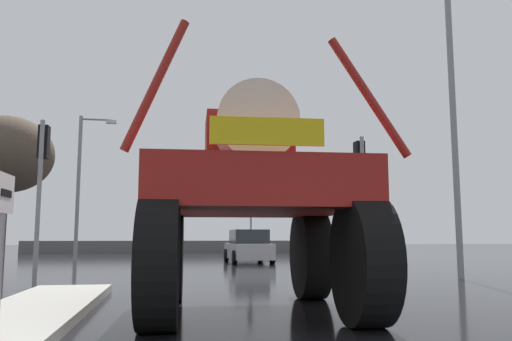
{
  "coord_description": "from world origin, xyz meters",
  "views": [
    {
      "loc": [
        -1.81,
        -2.74,
        1.19
      ],
      "look_at": [
        -0.02,
        8.03,
        2.58
      ],
      "focal_mm": 36.57,
      "sensor_mm": 36.0,
      "label": 1
    }
  ],
  "objects_px": {
    "traffic_signal_near_right": "(361,176)",
    "streetlight_far_left": "(82,179)",
    "oversize_sprayer": "(250,202)",
    "traffic_signal_near_left": "(42,165)",
    "traffic_signal_far_left": "(250,208)",
    "sedan_ahead": "(248,247)",
    "bare_tree_left": "(7,155)",
    "lane_arrow_sign": "(2,222)",
    "streetlight_near_right": "(458,101)"
  },
  "relations": [
    {
      "from": "lane_arrow_sign",
      "to": "streetlight_far_left",
      "type": "xyz_separation_m",
      "value": [
        -2.46,
        20.13,
        2.64
      ]
    },
    {
      "from": "traffic_signal_near_left",
      "to": "sedan_ahead",
      "type": "bearing_deg",
      "value": 57.5
    },
    {
      "from": "traffic_signal_near_right",
      "to": "streetlight_far_left",
      "type": "relative_size",
      "value": 0.55
    },
    {
      "from": "traffic_signal_near_left",
      "to": "traffic_signal_far_left",
      "type": "bearing_deg",
      "value": 64.23
    },
    {
      "from": "streetlight_far_left",
      "to": "bare_tree_left",
      "type": "distance_m",
      "value": 6.28
    },
    {
      "from": "lane_arrow_sign",
      "to": "bare_tree_left",
      "type": "xyz_separation_m",
      "value": [
        -4.15,
        14.09,
        2.85
      ]
    },
    {
      "from": "oversize_sprayer",
      "to": "streetlight_far_left",
      "type": "bearing_deg",
      "value": 19.78
    },
    {
      "from": "lane_arrow_sign",
      "to": "traffic_signal_near_left",
      "type": "bearing_deg",
      "value": 100.33
    },
    {
      "from": "oversize_sprayer",
      "to": "traffic_signal_near_right",
      "type": "height_order",
      "value": "oversize_sprayer"
    },
    {
      "from": "streetlight_far_left",
      "to": "sedan_ahead",
      "type": "bearing_deg",
      "value": -13.68
    },
    {
      "from": "sedan_ahead",
      "to": "traffic_signal_near_right",
      "type": "xyz_separation_m",
      "value": [
        1.51,
        -10.73,
        2.15
      ]
    },
    {
      "from": "lane_arrow_sign",
      "to": "streetlight_near_right",
      "type": "distance_m",
      "value": 13.21
    },
    {
      "from": "oversize_sprayer",
      "to": "traffic_signal_far_left",
      "type": "relative_size",
      "value": 1.32
    },
    {
      "from": "oversize_sprayer",
      "to": "traffic_signal_near_left",
      "type": "relative_size",
      "value": 1.24
    },
    {
      "from": "traffic_signal_near_right",
      "to": "streetlight_near_right",
      "type": "xyz_separation_m",
      "value": [
        3.11,
        0.16,
        2.28
      ]
    },
    {
      "from": "traffic_signal_far_left",
      "to": "sedan_ahead",
      "type": "bearing_deg",
      "value": -99.8
    },
    {
      "from": "oversize_sprayer",
      "to": "traffic_signal_far_left",
      "type": "xyz_separation_m",
      "value": [
        3.29,
        21.27,
        1.05
      ]
    },
    {
      "from": "streetlight_near_right",
      "to": "bare_tree_left",
      "type": "distance_m",
      "value": 15.68
    },
    {
      "from": "oversize_sprayer",
      "to": "traffic_signal_near_right",
      "type": "xyz_separation_m",
      "value": [
        3.88,
        5.19,
        1.11
      ]
    },
    {
      "from": "oversize_sprayer",
      "to": "streetlight_far_left",
      "type": "xyz_separation_m",
      "value": [
        -5.57,
        17.86,
        2.23
      ]
    },
    {
      "from": "streetlight_far_left",
      "to": "oversize_sprayer",
      "type": "bearing_deg",
      "value": -72.67
    },
    {
      "from": "traffic_signal_near_right",
      "to": "streetlight_far_left",
      "type": "height_order",
      "value": "streetlight_far_left"
    },
    {
      "from": "streetlight_near_right",
      "to": "sedan_ahead",
      "type": "bearing_deg",
      "value": 113.6
    },
    {
      "from": "oversize_sprayer",
      "to": "sedan_ahead",
      "type": "distance_m",
      "value": 16.14
    },
    {
      "from": "streetlight_far_left",
      "to": "bare_tree_left",
      "type": "relative_size",
      "value": 1.26
    },
    {
      "from": "streetlight_near_right",
      "to": "bare_tree_left",
      "type": "xyz_separation_m",
      "value": [
        -14.26,
        6.47,
        -0.95
      ]
    },
    {
      "from": "traffic_signal_far_left",
      "to": "streetlight_near_right",
      "type": "relative_size",
      "value": 0.41
    },
    {
      "from": "traffic_signal_near_right",
      "to": "traffic_signal_far_left",
      "type": "distance_m",
      "value": 16.09
    },
    {
      "from": "streetlight_near_right",
      "to": "oversize_sprayer",
      "type": "bearing_deg",
      "value": -142.55
    },
    {
      "from": "sedan_ahead",
      "to": "bare_tree_left",
      "type": "height_order",
      "value": "bare_tree_left"
    },
    {
      "from": "traffic_signal_near_right",
      "to": "streetlight_near_right",
      "type": "bearing_deg",
      "value": 2.91
    },
    {
      "from": "streetlight_far_left",
      "to": "traffic_signal_near_right",
      "type": "bearing_deg",
      "value": -53.28
    },
    {
      "from": "oversize_sprayer",
      "to": "streetlight_far_left",
      "type": "distance_m",
      "value": 18.84
    },
    {
      "from": "sedan_ahead",
      "to": "traffic_signal_far_left",
      "type": "distance_m",
      "value": 5.82
    },
    {
      "from": "traffic_signal_near_left",
      "to": "bare_tree_left",
      "type": "distance_m",
      "value": 7.3
    },
    {
      "from": "traffic_signal_near_left",
      "to": "lane_arrow_sign",
      "type": "bearing_deg",
      "value": -79.67
    },
    {
      "from": "traffic_signal_near_right",
      "to": "traffic_signal_far_left",
      "type": "bearing_deg",
      "value": 92.09
    },
    {
      "from": "traffic_signal_near_left",
      "to": "traffic_signal_near_right",
      "type": "height_order",
      "value": "traffic_signal_near_left"
    },
    {
      "from": "lane_arrow_sign",
      "to": "traffic_signal_near_right",
      "type": "bearing_deg",
      "value": 46.87
    },
    {
      "from": "sedan_ahead",
      "to": "traffic_signal_near_left",
      "type": "relative_size",
      "value": 1.01
    },
    {
      "from": "traffic_signal_near_right",
      "to": "streetlight_far_left",
      "type": "distance_m",
      "value": 15.84
    },
    {
      "from": "sedan_ahead",
      "to": "streetlight_near_right",
      "type": "distance_m",
      "value": 12.36
    },
    {
      "from": "sedan_ahead",
      "to": "traffic_signal_far_left",
      "type": "bearing_deg",
      "value": -11.39
    },
    {
      "from": "lane_arrow_sign",
      "to": "traffic_signal_near_left",
      "type": "height_order",
      "value": "traffic_signal_near_left"
    },
    {
      "from": "oversize_sprayer",
      "to": "streetlight_far_left",
      "type": "height_order",
      "value": "streetlight_far_left"
    },
    {
      "from": "sedan_ahead",
      "to": "bare_tree_left",
      "type": "distance_m",
      "value": 11.04
    },
    {
      "from": "streetlight_near_right",
      "to": "traffic_signal_near_left",
      "type": "bearing_deg",
      "value": -179.2
    },
    {
      "from": "traffic_signal_near_left",
      "to": "bare_tree_left",
      "type": "bearing_deg",
      "value": 112.85
    },
    {
      "from": "sedan_ahead",
      "to": "traffic_signal_far_left",
      "type": "xyz_separation_m",
      "value": [
        0.92,
        5.35,
        2.1
      ]
    },
    {
      "from": "traffic_signal_near_left",
      "to": "traffic_signal_far_left",
      "type": "xyz_separation_m",
      "value": [
        7.76,
        16.08,
        -0.17
      ]
    }
  ]
}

